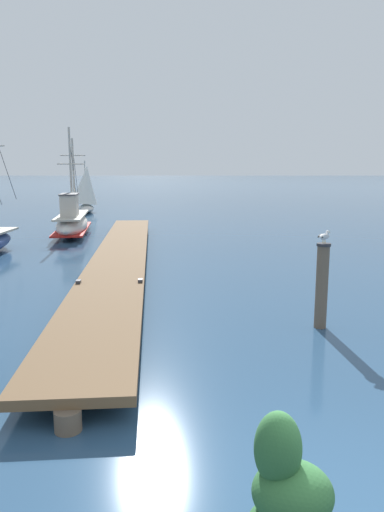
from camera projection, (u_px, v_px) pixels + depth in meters
floating_dock at (120, 256)px, 16.92m from camera, size 3.27×21.93×0.53m
fishing_boat_2 at (72, 222)px, 24.78m from camera, size 2.21×6.79×5.40m
mooring_piling at (322, 284)px, 10.34m from camera, size 0.30×0.30×1.85m
perched_seagull at (324, 236)px, 10.15m from camera, size 0.32×0.29×0.27m
coastal_shrub at (288, 500)px, 3.97m from camera, size 0.73×0.71×1.48m
distant_sailboat at (86, 189)px, 37.12m from camera, size 2.63×4.05×3.91m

